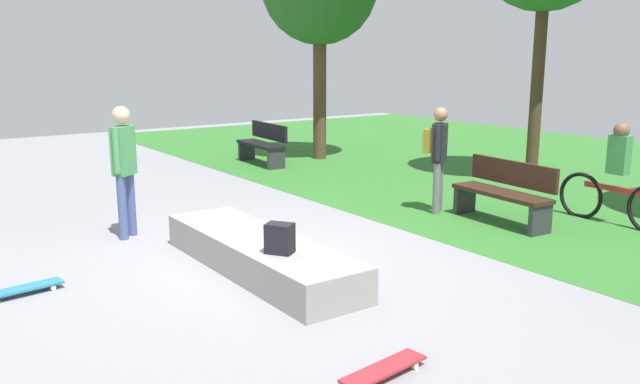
{
  "coord_description": "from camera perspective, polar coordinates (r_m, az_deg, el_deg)",
  "views": [
    {
      "loc": [
        6.58,
        -3.67,
        2.47
      ],
      "look_at": [
        0.34,
        0.73,
        0.82
      ],
      "focal_mm": 36.61,
      "sensor_mm": 36.0,
      "label": 1
    }
  ],
  "objects": [
    {
      "name": "skateboard_spare",
      "position": [
        5.25,
        5.59,
        -15.16
      ],
      "size": [
        0.29,
        0.82,
        0.08
      ],
      "color": "#A5262D",
      "rests_on": "ground_plane"
    },
    {
      "name": "park_bench_center_lawn",
      "position": [
        14.63,
        -4.97,
        4.31
      ],
      "size": [
        1.63,
        0.57,
        0.91
      ],
      "color": "black",
      "rests_on": "ground_plane"
    },
    {
      "name": "backpack_on_ledge",
      "position": [
        6.87,
        -3.54,
        -4.07
      ],
      "size": [
        0.34,
        0.32,
        0.32
      ],
      "primitive_type": "cube",
      "rotation": [
        0.0,
        0.0,
        3.74
      ],
      "color": "black",
      "rests_on": "concrete_ledge"
    },
    {
      "name": "grass_lawn",
      "position": [
        13.8,
        25.35,
        0.69
      ],
      "size": [
        26.6,
        11.58,
        0.01
      ],
      "primitive_type": "cube",
      "color": "#2D6B28",
      "rests_on": "ground_plane"
    },
    {
      "name": "pedestrian_with_backpack",
      "position": [
        10.23,
        10.24,
        3.61
      ],
      "size": [
        0.45,
        0.43,
        1.64
      ],
      "color": "slate",
      "rests_on": "ground_plane"
    },
    {
      "name": "park_bench_near_path",
      "position": [
        9.9,
        15.83,
        0.1
      ],
      "size": [
        1.63,
        0.58,
        0.91
      ],
      "color": "#331E14",
      "rests_on": "ground_plane"
    },
    {
      "name": "skater_performing_trick",
      "position": [
        9.05,
        -16.77,
        2.6
      ],
      "size": [
        0.36,
        0.37,
        1.78
      ],
      "color": "#3F5184",
      "rests_on": "ground_plane"
    },
    {
      "name": "skateboard_by_ledge",
      "position": [
        7.49,
        -24.55,
        -7.71
      ],
      "size": [
        0.3,
        0.82,
        0.08
      ],
      "color": "teal",
      "rests_on": "ground_plane"
    },
    {
      "name": "cyclist_on_bicycle",
      "position": [
        10.32,
        24.49,
        0.8
      ],
      "size": [
        1.82,
        0.22,
        1.52
      ],
      "color": "black",
      "rests_on": "ground_plane"
    },
    {
      "name": "ground_plane",
      "position": [
        7.93,
        -5.8,
        -6.05
      ],
      "size": [
        28.0,
        28.0,
        0.0
      ],
      "primitive_type": "plane",
      "color": "gray"
    },
    {
      "name": "concrete_ledge",
      "position": [
        7.53,
        -5.32,
        -5.47
      ],
      "size": [
        3.19,
        0.86,
        0.39
      ],
      "primitive_type": "cube",
      "color": "gray",
      "rests_on": "ground_plane"
    }
  ]
}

